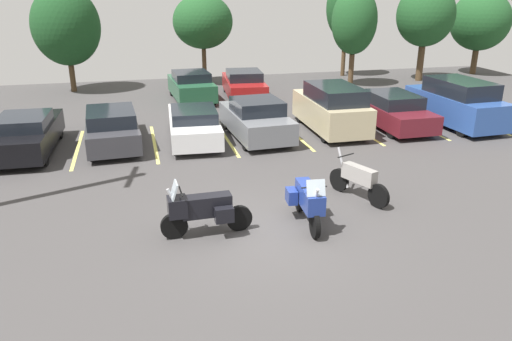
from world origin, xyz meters
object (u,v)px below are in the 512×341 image
object	(u,v)px
car_charcoal	(112,127)
car_white	(194,124)
motorcycle_touring	(203,209)
car_far_green	(191,86)
car_far_red	(244,84)
car_black	(27,134)
car_grey	(256,119)
car_champagne	(332,108)
motorcycle_second	(308,200)
car_maroon	(391,110)
motorcycle_third	(358,180)
car_blue	(456,103)

from	to	relation	value
car_charcoal	car_white	size ratio (longest dim) A/B	1.00
motorcycle_touring	car_far_green	xyz separation A→B (m)	(1.57, 15.04, 0.08)
car_far_red	car_black	bearing A→B (deg)	-142.83
car_charcoal	car_grey	world-z (taller)	car_grey
car_black	car_champagne	xyz separation A→B (m)	(11.61, 0.06, 0.24)
motorcycle_touring	car_champagne	xyz separation A→B (m)	(6.42, 7.83, 0.28)
motorcycle_touring	car_grey	xyz separation A→B (m)	(3.20, 7.66, 0.07)
motorcycle_second	car_champagne	bearing A→B (deg)	64.28
motorcycle_touring	car_champagne	distance (m)	10.13
car_white	car_maroon	distance (m)	8.40
motorcycle_third	car_blue	bearing A→B (deg)	40.40
car_champagne	car_grey	bearing A→B (deg)	-176.96
car_white	car_champagne	distance (m)	5.66
car_champagne	car_far_red	world-z (taller)	car_champagne
motorcycle_second	car_far_green	bearing A→B (deg)	93.94
motorcycle_third	car_black	bearing A→B (deg)	145.58
car_champagne	motorcycle_second	bearing A→B (deg)	-115.72
motorcycle_touring	motorcycle_second	distance (m)	2.61
motorcycle_second	car_far_green	size ratio (longest dim) A/B	0.50
motorcycle_second	car_maroon	distance (m)	10.35
motorcycle_third	car_far_green	size ratio (longest dim) A/B	0.46
car_blue	car_far_red	xyz separation A→B (m)	(-7.58, 7.58, -0.25)
car_grey	motorcycle_touring	bearing A→B (deg)	-112.69
motorcycle_touring	car_maroon	xyz separation A→B (m)	(9.18, 7.90, 0.03)
motorcycle_second	car_champagne	distance (m)	8.80
car_champagne	motorcycle_third	bearing A→B (deg)	-105.79
car_grey	car_far_red	xyz separation A→B (m)	(1.16, 7.35, -0.03)
car_black	car_champagne	world-z (taller)	car_champagne
motorcycle_third	car_far_red	bearing A→B (deg)	90.69
car_black	car_charcoal	xyz separation A→B (m)	(2.92, 0.22, -0.00)
motorcycle_third	car_white	bearing A→B (deg)	119.05
car_charcoal	car_white	world-z (taller)	car_charcoal
car_black	car_blue	size ratio (longest dim) A/B	0.98
car_white	car_blue	world-z (taller)	car_blue
motorcycle_second	car_blue	distance (m)	11.98
car_white	car_champagne	xyz separation A→B (m)	(5.65, -0.04, 0.30)
motorcycle_third	car_champagne	distance (m)	6.99
motorcycle_third	car_grey	bearing A→B (deg)	101.45
car_champagne	car_far_red	size ratio (longest dim) A/B	0.93
car_maroon	car_far_red	size ratio (longest dim) A/B	1.00
motorcycle_touring	car_charcoal	size ratio (longest dim) A/B	0.46
car_grey	car_blue	xyz separation A→B (m)	(8.74, -0.23, 0.22)
car_grey	motorcycle_second	bearing A→B (deg)	-94.37
motorcycle_second	car_far_red	distance (m)	15.20
motorcycle_touring	car_far_red	xyz separation A→B (m)	(4.36, 15.01, 0.04)
car_black	car_far_green	xyz separation A→B (m)	(6.75, 7.27, 0.04)
motorcycle_second	motorcycle_third	xyz separation A→B (m)	(1.92, 1.21, -0.11)
car_black	car_grey	size ratio (longest dim) A/B	1.07
car_black	car_grey	xyz separation A→B (m)	(8.39, -0.12, 0.03)
motorcycle_second	car_charcoal	world-z (taller)	motorcycle_second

